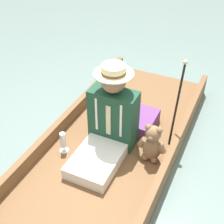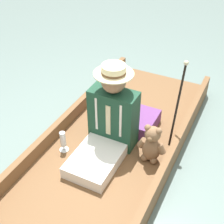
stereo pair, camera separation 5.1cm
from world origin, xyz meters
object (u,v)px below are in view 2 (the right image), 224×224
Objects in this scene: seated_person at (109,122)px; teddy_bear at (152,145)px; walking_cane at (179,98)px; wine_glass at (63,140)px.

teddy_bear is (-0.40, -0.02, -0.12)m from seated_person.
walking_cane is at bearing -143.88° from seated_person.
seated_person is at bearing 2.75° from teddy_bear.
walking_cane reaches higher than teddy_bear.
seated_person is at bearing -147.73° from wine_glass.
wine_glass is 0.26× the size of walking_cane.
teddy_bear is 1.81× the size of wine_glass.
walking_cane is at bearing -104.26° from teddy_bear.
seated_person reaches higher than teddy_bear.
seated_person is 2.16× the size of teddy_bear.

